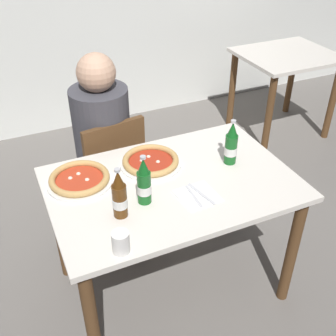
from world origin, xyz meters
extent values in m
plane|color=slate|center=(0.00, 0.00, 0.00)|extent=(8.00, 8.00, 0.00)
cube|color=silver|center=(0.00, 0.00, 0.73)|extent=(1.20, 0.80, 0.03)
cylinder|color=brown|center=(-0.54, -0.34, 0.36)|extent=(0.06, 0.06, 0.72)
cylinder|color=brown|center=(0.54, -0.34, 0.36)|extent=(0.06, 0.06, 0.72)
cylinder|color=brown|center=(-0.54, 0.34, 0.36)|extent=(0.06, 0.06, 0.72)
cylinder|color=brown|center=(0.54, 0.34, 0.36)|extent=(0.06, 0.06, 0.72)
cube|color=brown|center=(-0.16, 0.68, 0.43)|extent=(0.45, 0.45, 0.04)
cube|color=brown|center=(-0.13, 0.50, 0.65)|extent=(0.38, 0.09, 0.40)
cylinder|color=brown|center=(-0.02, 0.87, 0.21)|extent=(0.04, 0.04, 0.41)
cylinder|color=brown|center=(-0.35, 0.82, 0.21)|extent=(0.04, 0.04, 0.41)
cylinder|color=brown|center=(0.03, 0.54, 0.21)|extent=(0.04, 0.04, 0.41)
cylinder|color=brown|center=(-0.30, 0.49, 0.21)|extent=(0.04, 0.04, 0.41)
cube|color=#2D3342|center=(-0.16, 0.66, 0.23)|extent=(0.32, 0.28, 0.45)
cylinder|color=#3F3F47|center=(-0.16, 0.66, 0.73)|extent=(0.34, 0.34, 0.55)
sphere|color=tan|center=(-0.16, 0.66, 1.10)|extent=(0.22, 0.22, 0.22)
cube|color=silver|center=(1.68, 1.28, 0.73)|extent=(0.80, 0.70, 0.03)
cylinder|color=brown|center=(1.34, 0.99, 0.36)|extent=(0.06, 0.06, 0.72)
cylinder|color=brown|center=(2.02, 0.99, 0.36)|extent=(0.06, 0.06, 0.72)
cylinder|color=brown|center=(1.34, 1.57, 0.36)|extent=(0.06, 0.06, 0.72)
cylinder|color=brown|center=(2.02, 1.57, 0.36)|extent=(0.06, 0.06, 0.72)
cylinder|color=white|center=(-0.04, 0.18, 0.76)|extent=(0.32, 0.32, 0.01)
cylinder|color=#AD2D19|center=(-0.04, 0.18, 0.77)|extent=(0.23, 0.23, 0.01)
torus|color=tan|center=(-0.04, 0.18, 0.78)|extent=(0.29, 0.29, 0.03)
sphere|color=silver|center=(-0.08, 0.21, 0.77)|extent=(0.02, 0.02, 0.02)
sphere|color=silver|center=(-0.01, 0.16, 0.77)|extent=(0.02, 0.02, 0.02)
sphere|color=silver|center=(-0.03, 0.23, 0.77)|extent=(0.02, 0.02, 0.02)
cylinder|color=white|center=(-0.41, 0.18, 0.76)|extent=(0.32, 0.32, 0.01)
cylinder|color=#BC381E|center=(-0.41, 0.18, 0.77)|extent=(0.23, 0.23, 0.01)
torus|color=tan|center=(-0.41, 0.18, 0.78)|extent=(0.29, 0.29, 0.03)
sphere|color=silver|center=(-0.45, 0.20, 0.77)|extent=(0.02, 0.02, 0.02)
sphere|color=silver|center=(-0.38, 0.16, 0.77)|extent=(0.02, 0.02, 0.02)
sphere|color=silver|center=(-0.41, 0.22, 0.77)|extent=(0.02, 0.02, 0.02)
cylinder|color=#512D0F|center=(-0.31, -0.13, 0.83)|extent=(0.06, 0.06, 0.16)
cone|color=#512D0F|center=(-0.31, -0.13, 0.95)|extent=(0.05, 0.05, 0.07)
cylinder|color=#B7B7BC|center=(-0.31, -0.13, 0.99)|extent=(0.03, 0.03, 0.01)
cylinder|color=white|center=(-0.31, -0.13, 0.82)|extent=(0.07, 0.07, 0.04)
cylinder|color=#14591E|center=(0.35, 0.03, 0.83)|extent=(0.06, 0.06, 0.16)
cone|color=#14591E|center=(0.35, 0.03, 0.95)|extent=(0.05, 0.05, 0.07)
cylinder|color=#B7B7BC|center=(0.35, 0.03, 0.99)|extent=(0.03, 0.03, 0.01)
cylinder|color=white|center=(0.35, 0.03, 0.82)|extent=(0.07, 0.07, 0.04)
cylinder|color=#14591E|center=(-0.18, -0.09, 0.83)|extent=(0.06, 0.06, 0.16)
cone|color=#14591E|center=(-0.18, -0.09, 0.95)|extent=(0.05, 0.05, 0.07)
cylinder|color=#B7B7BC|center=(-0.18, -0.09, 0.99)|extent=(0.03, 0.03, 0.01)
cylinder|color=white|center=(-0.18, -0.09, 0.82)|extent=(0.07, 0.07, 0.04)
cube|color=white|center=(0.06, -0.15, 0.75)|extent=(0.19, 0.19, 0.00)
cube|color=silver|center=(0.08, -0.15, 0.76)|extent=(0.05, 0.19, 0.00)
cube|color=silver|center=(0.04, -0.15, 0.76)|extent=(0.02, 0.17, 0.00)
cylinder|color=white|center=(-0.38, -0.34, 0.80)|extent=(0.07, 0.07, 0.09)
camera|label=1|loc=(-0.69, -1.49, 1.96)|focal=44.51mm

